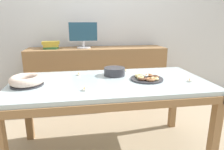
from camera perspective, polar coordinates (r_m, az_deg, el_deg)
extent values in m
cube|color=silver|center=(3.26, -4.90, 15.48)|extent=(8.00, 0.10, 2.60)
cube|color=silver|center=(1.83, -0.66, -2.21)|extent=(1.78, 0.86, 0.04)
cube|color=olive|center=(1.47, 1.78, -8.67)|extent=(1.81, 0.08, 0.06)
cube|color=olive|center=(2.23, -2.24, -0.31)|extent=(1.81, 0.08, 0.06)
cube|color=olive|center=(1.92, -27.13, -4.59)|extent=(0.08, 0.89, 0.06)
cube|color=olive|center=(2.15, 22.82, -2.14)|extent=(0.08, 0.89, 0.06)
cube|color=olive|center=(1.98, 27.20, -14.88)|extent=(0.07, 0.07, 0.69)
cube|color=olive|center=(2.38, -22.90, -9.21)|extent=(0.07, 0.07, 0.69)
cube|color=olive|center=(2.56, 17.10, -6.93)|extent=(0.07, 0.07, 0.69)
cube|color=tan|center=(2.26, -28.62, -14.60)|extent=(0.04, 0.04, 0.45)
cube|color=olive|center=(3.07, -4.10, -0.55)|extent=(2.02, 0.44, 0.90)
cylinder|color=silver|center=(2.97, -8.08, 7.77)|extent=(0.20, 0.20, 0.02)
cylinder|color=silver|center=(2.97, -8.12, 8.78)|extent=(0.04, 0.04, 0.09)
cube|color=silver|center=(2.95, -8.24, 12.16)|extent=(0.42, 0.02, 0.28)
cube|color=navy|center=(2.94, -8.24, 12.15)|extent=(0.40, 0.00, 0.26)
cube|color=#2D6638|center=(3.00, -16.98, 7.46)|extent=(0.20, 0.18, 0.03)
cube|color=#B29933|center=(2.99, -17.03, 8.09)|extent=(0.22, 0.17, 0.04)
cube|color=#B29933|center=(2.99, -17.08, 8.81)|extent=(0.25, 0.16, 0.04)
cylinder|color=#333338|center=(1.84, -23.04, -2.57)|extent=(0.27, 0.27, 0.01)
torus|color=beige|center=(1.83, -23.18, -1.29)|extent=(0.28, 0.28, 0.07)
cylinder|color=#333338|center=(1.89, 9.88, -1.10)|extent=(0.30, 0.30, 0.01)
torus|color=brown|center=(1.90, 12.06, -0.53)|extent=(0.08, 0.08, 0.02)
torus|color=#B27042|center=(1.96, 10.48, -0.05)|extent=(0.07, 0.07, 0.02)
torus|color=white|center=(1.94, 9.57, -0.10)|extent=(0.07, 0.07, 0.02)
torus|color=#EAD184|center=(1.91, 7.62, -0.20)|extent=(0.08, 0.08, 0.03)
torus|color=#EAD184|center=(1.85, 8.14, -0.73)|extent=(0.07, 0.07, 0.02)
torus|color=brown|center=(1.82, 8.68, -1.07)|extent=(0.08, 0.08, 0.02)
torus|color=#B27042|center=(1.81, 10.91, -1.25)|extent=(0.08, 0.08, 0.02)
torus|color=#EAD184|center=(1.84, 12.07, -1.03)|extent=(0.08, 0.08, 0.02)
cylinder|color=#333338|center=(2.01, 0.69, 0.03)|extent=(0.21, 0.21, 0.01)
cylinder|color=#333338|center=(2.00, 0.69, 0.31)|extent=(0.21, 0.21, 0.01)
cylinder|color=#333338|center=(2.00, 0.69, 0.59)|extent=(0.21, 0.21, 0.01)
cylinder|color=#333338|center=(2.00, 0.70, 0.86)|extent=(0.21, 0.21, 0.01)
cylinder|color=#333338|center=(2.00, 0.70, 1.14)|extent=(0.21, 0.21, 0.01)
cylinder|color=#333338|center=(2.00, 0.70, 1.42)|extent=(0.21, 0.21, 0.01)
cylinder|color=#333338|center=(1.99, 0.70, 1.70)|extent=(0.21, 0.21, 0.01)
cylinder|color=#333338|center=(1.99, 0.70, 1.98)|extent=(0.21, 0.21, 0.01)
cylinder|color=silver|center=(1.59, -7.92, -4.16)|extent=(0.04, 0.04, 0.02)
cylinder|color=white|center=(1.58, -7.92, -3.96)|extent=(0.03, 0.03, 0.00)
cone|color=#F9B74C|center=(1.58, -7.94, -3.51)|extent=(0.01, 0.01, 0.02)
cylinder|color=silver|center=(1.93, 21.29, -1.59)|extent=(0.04, 0.04, 0.02)
cylinder|color=white|center=(1.92, 21.31, -1.42)|extent=(0.03, 0.03, 0.00)
cone|color=#F9B74C|center=(1.92, 21.34, -1.05)|extent=(0.01, 0.01, 0.02)
cylinder|color=silver|center=(2.16, 3.80, 1.18)|extent=(0.04, 0.04, 0.02)
cylinder|color=white|center=(2.16, 3.81, 1.33)|extent=(0.03, 0.03, 0.00)
cone|color=#F9B74C|center=(2.16, 3.81, 1.67)|extent=(0.01, 0.01, 0.02)
cylinder|color=silver|center=(2.04, -21.50, -0.73)|extent=(0.04, 0.04, 0.02)
cylinder|color=white|center=(2.04, -21.52, -0.56)|extent=(0.03, 0.03, 0.00)
cone|color=#F9B74C|center=(2.03, -21.55, -0.21)|extent=(0.01, 0.01, 0.02)
cylinder|color=silver|center=(2.03, -9.48, 0.06)|extent=(0.04, 0.04, 0.02)
cylinder|color=white|center=(2.03, -9.49, 0.22)|extent=(0.03, 0.03, 0.00)
cone|color=#F9B74C|center=(2.02, -9.51, 0.58)|extent=(0.01, 0.01, 0.02)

